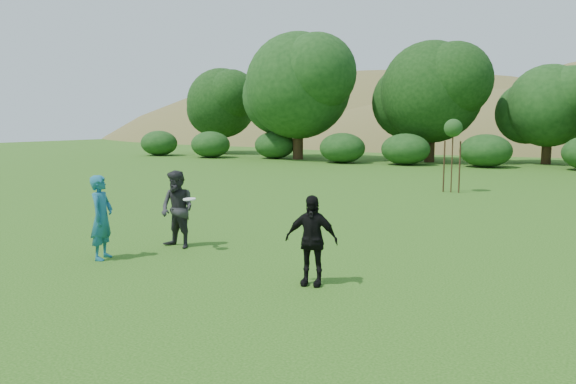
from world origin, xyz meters
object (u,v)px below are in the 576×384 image
player_teal (102,217)px  player_black (311,240)px  player_grey (177,209)px  sapling (453,130)px

player_teal → player_black: 4.52m
player_teal → player_grey: (0.64, 1.55, 0.00)m
player_grey → sapling: bearing=81.3°
player_teal → player_grey: bearing=-44.4°
player_black → sapling: sapling is taller
player_grey → sapling: sapling is taller
player_grey → player_black: size_ratio=1.10×
player_black → player_teal: bearing=173.0°
player_grey → player_teal: bearing=-108.5°
player_black → sapling: size_ratio=0.54×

